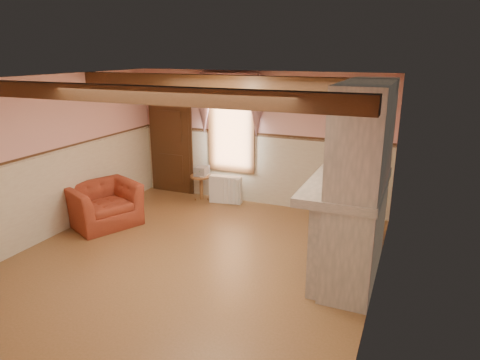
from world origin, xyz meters
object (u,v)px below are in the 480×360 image
at_px(radiator, 226,189).
at_px(bowl, 345,181).
at_px(armchair, 103,205).
at_px(mantel_clock, 356,161).
at_px(oil_lamp, 355,161).
at_px(side_table, 201,187).

bearing_deg(radiator, bowl, -46.53).
bearing_deg(armchair, bowl, -68.35).
height_order(bowl, mantel_clock, mantel_clock).
bearing_deg(oil_lamp, mantel_clock, 90.00).
bearing_deg(bowl, armchair, 176.66).
height_order(armchair, oil_lamp, oil_lamp).
relative_size(bowl, oil_lamp, 1.37).
relative_size(radiator, mantel_clock, 2.92).
distance_m(bowl, oil_lamp, 0.80).
xyz_separation_m(armchair, bowl, (4.49, -0.26, 1.07)).
distance_m(radiator, mantel_clock, 3.38).
relative_size(side_table, mantel_clock, 2.29).
xyz_separation_m(radiator, mantel_clock, (2.87, -1.30, 1.22)).
height_order(bowl, oil_lamp, oil_lamp).
xyz_separation_m(radiator, bowl, (2.87, -2.27, 1.17)).
height_order(side_table, radiator, radiator).
bearing_deg(radiator, side_table, 171.79).
bearing_deg(mantel_clock, radiator, 155.70).
bearing_deg(radiator, mantel_clock, -32.51).
height_order(armchair, side_table, armchair).
relative_size(armchair, bowl, 3.16).
xyz_separation_m(armchair, oil_lamp, (4.49, 0.53, 1.17)).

